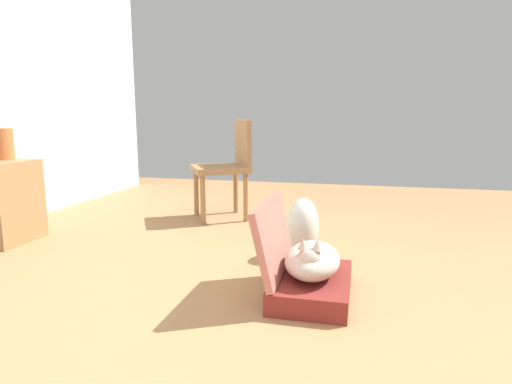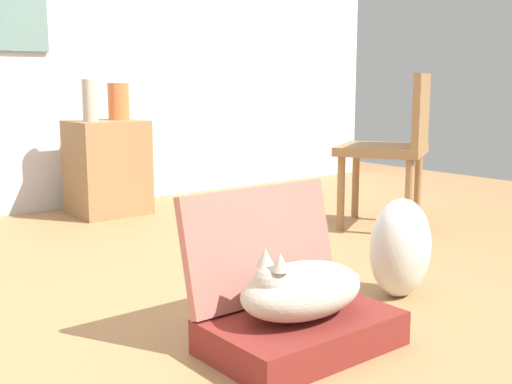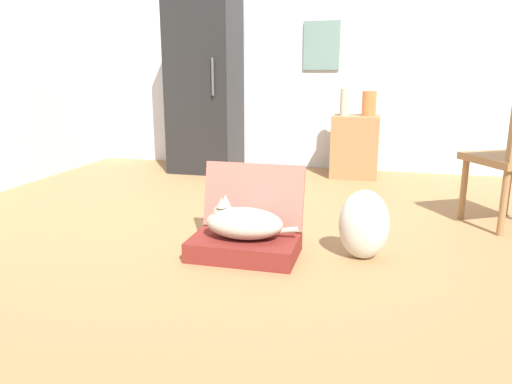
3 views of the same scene
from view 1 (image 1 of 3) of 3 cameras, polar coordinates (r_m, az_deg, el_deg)
ground_plane at (r=2.41m, az=-4.86°, el=-12.80°), size 7.68×7.68×0.00m
suitcase_base at (r=2.34m, az=7.28°, el=-12.04°), size 0.60×0.39×0.11m
suitcase_lid at (r=2.29m, az=2.28°, el=-5.93°), size 0.60×0.12×0.38m
cat at (r=2.28m, az=7.33°, el=-8.76°), size 0.52×0.28×0.23m
plastic_bag_white at (r=2.93m, az=6.14°, el=-4.56°), size 0.28×0.21×0.39m
side_table at (r=3.72m, az=-30.21°, el=-1.11°), size 0.45×0.39×0.60m
vase_short at (r=3.78m, az=-30.00°, el=5.44°), size 0.14×0.14×0.23m
chair at (r=3.95m, az=-3.72°, el=3.65°), size 0.64×0.64×0.89m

